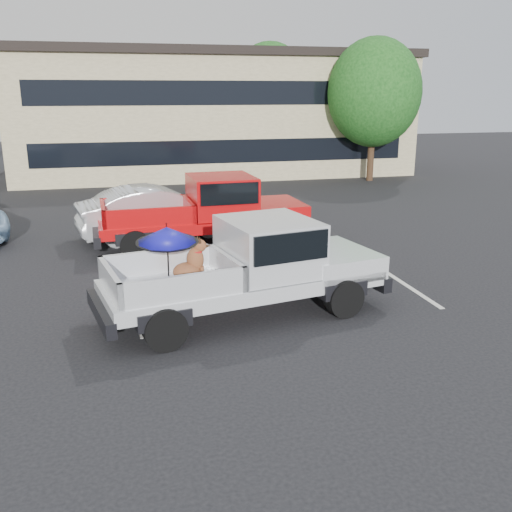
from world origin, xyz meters
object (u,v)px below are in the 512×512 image
Objects in this scene: tree_right at (374,93)px; red_pickup at (216,208)px; tree_back at (270,89)px; silver_sedan at (158,212)px; silver_pickup at (257,262)px.

red_pickup is (-9.58, -10.38, -3.12)m from tree_right.
tree_right is 1.11× the size of red_pickup.
tree_back is at bearing 68.16° from red_pickup.
silver_pickup is at bearing -178.48° from silver_sedan.
red_pickup is at bearing -132.72° from tree_right.
silver_sedan is (-1.54, 1.31, -0.31)m from red_pickup.
silver_sedan is at bearing -140.82° from tree_right.
tree_back is at bearing 63.50° from silver_pickup.
silver_pickup is at bearing -121.64° from tree_right.
tree_right is at bearing -61.20° from silver_sedan.
tree_back reaches higher than red_pickup.
tree_back is at bearing 110.56° from tree_right.
tree_right is 1.44× the size of silver_sedan.
silver_pickup is 5.38m from red_pickup.
tree_right is at bearing 45.14° from red_pickup.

